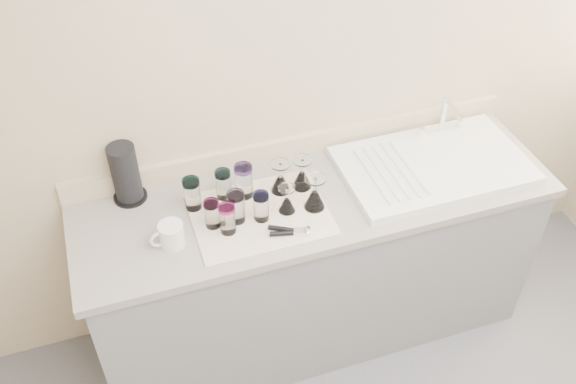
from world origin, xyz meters
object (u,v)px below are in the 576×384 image
object	(u,v)px
goblet_back_right	(302,177)
paper_towel_roll	(126,174)
can_opener	(289,231)
white_mug	(171,235)
tumbler_magenta	(212,214)
tumbler_extra	(227,219)
tumbler_blue	(236,207)
tumbler_lavender	(261,206)
goblet_front_left	(287,203)
sink_unit	(434,164)
goblet_front_right	(315,197)
tumbler_cyan	(223,184)
goblet_back_left	(280,181)
tumbler_teal	(192,194)
tumbler_purple	(244,181)

from	to	relation	value
goblet_back_right	paper_towel_roll	world-z (taller)	paper_towel_roll
can_opener	white_mug	distance (m)	0.46
tumbler_magenta	tumbler_extra	bearing A→B (deg)	-45.62
tumbler_blue	tumbler_extra	xyz separation A→B (m)	(-0.05, -0.05, -0.00)
can_opener	paper_towel_roll	bearing A→B (deg)	143.37
tumbler_lavender	tumbler_magenta	bearing A→B (deg)	173.08
tumbler_magenta	goblet_front_left	bearing A→B (deg)	-2.22
sink_unit	white_mug	world-z (taller)	sink_unit
can_opener	tumbler_lavender	bearing A→B (deg)	124.42
tumbler_extra	goblet_front_right	size ratio (longest dim) A/B	0.84
tumbler_cyan	goblet_front_left	xyz separation A→B (m)	(0.22, -0.16, -0.03)
tumbler_lavender	goblet_front_right	bearing A→B (deg)	-0.66
white_mug	can_opener	bearing A→B (deg)	-12.19
goblet_back_right	goblet_front_right	xyz separation A→B (m)	(0.01, -0.14, 0.00)
goblet_front_left	can_opener	size ratio (longest dim) A/B	0.77
tumbler_extra	white_mug	distance (m)	0.23
tumbler_cyan	paper_towel_roll	bearing A→B (deg)	161.17
tumbler_blue	goblet_back_left	xyz separation A→B (m)	(0.22, 0.11, -0.02)
tumbler_lavender	can_opener	xyz separation A→B (m)	(0.08, -0.12, -0.06)
tumbler_cyan	goblet_back_right	xyz separation A→B (m)	(0.33, -0.04, -0.02)
goblet_front_right	goblet_back_left	bearing A→B (deg)	125.69
goblet_back_right	goblet_back_left	bearing A→B (deg)	176.56
tumbler_blue	can_opener	bearing A→B (deg)	-38.51
sink_unit	goblet_front_right	size ratio (longest dim) A/B	5.22
tumbler_teal	paper_towel_roll	xyz separation A→B (m)	(-0.24, 0.15, 0.05)
tumbler_cyan	goblet_back_right	bearing A→B (deg)	-7.47
sink_unit	tumbler_purple	size ratio (longest dim) A/B	5.32
tumbler_teal	tumbler_purple	world-z (taller)	tumbler_purple
goblet_back_left	goblet_front_right	world-z (taller)	goblet_front_right
goblet_front_left	goblet_front_right	size ratio (longest dim) A/B	0.79
tumbler_teal	white_mug	world-z (taller)	tumbler_teal
tumbler_blue	goblet_back_right	xyz separation A→B (m)	(0.32, 0.11, -0.02)
sink_unit	goblet_front_right	distance (m)	0.60
tumbler_cyan	tumbler_lavender	xyz separation A→B (m)	(0.11, -0.18, -0.00)
tumbler_teal	tumbler_extra	xyz separation A→B (m)	(0.10, -0.18, -0.01)
can_opener	goblet_back_left	bearing A→B (deg)	79.75
can_opener	goblet_back_right	bearing A→B (deg)	60.66
tumbler_extra	can_opener	distance (m)	0.25
white_mug	tumbler_lavender	bearing A→B (deg)	2.92
tumbler_magenta	goblet_back_right	world-z (taller)	goblet_back_right
tumbler_blue	goblet_front_left	size ratio (longest dim) A/B	1.14
tumbler_teal	tumbler_purple	xyz separation A→B (m)	(0.22, 0.00, 0.01)
white_mug	tumbler_extra	bearing A→B (deg)	-1.92
tumbler_teal	tumbler_lavender	bearing A→B (deg)	-32.07
sink_unit	can_opener	bearing A→B (deg)	-165.64
tumbler_extra	tumbler_purple	bearing A→B (deg)	57.19
tumbler_cyan	tumbler_purple	world-z (taller)	tumbler_purple
sink_unit	tumbler_blue	bearing A→B (deg)	-176.92
tumbler_magenta	paper_towel_roll	xyz separation A→B (m)	(-0.29, 0.28, 0.06)
tumbler_purple	goblet_back_right	distance (m)	0.25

